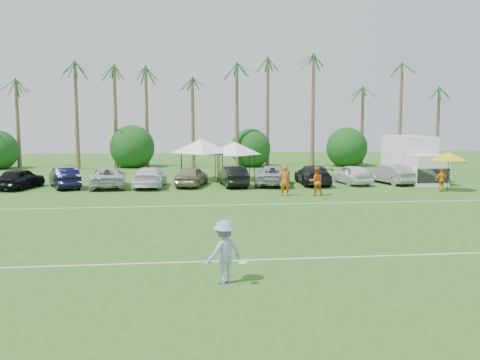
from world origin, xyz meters
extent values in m
plane|color=#2E601C|center=(0.00, 0.00, 0.00)|extent=(120.00, 120.00, 0.00)
cube|color=white|center=(0.00, 2.00, 0.01)|extent=(80.00, 0.10, 0.01)
cube|color=white|center=(0.00, 14.00, 0.01)|extent=(80.00, 0.10, 0.01)
cone|color=brown|center=(-17.00, 38.00, 4.50)|extent=(0.44, 0.44, 9.00)
cone|color=brown|center=(-12.00, 38.00, 5.00)|extent=(0.44, 0.44, 10.00)
cone|color=brown|center=(-8.00, 38.00, 5.50)|extent=(0.44, 0.44, 11.00)
cone|color=brown|center=(-4.00, 38.00, 4.00)|extent=(0.44, 0.44, 8.00)
cone|color=brown|center=(0.00, 38.00, 4.50)|extent=(0.44, 0.44, 9.00)
cone|color=brown|center=(4.00, 38.00, 5.00)|extent=(0.44, 0.44, 10.00)
cone|color=brown|center=(8.00, 38.00, 5.50)|extent=(0.44, 0.44, 11.00)
cone|color=brown|center=(13.00, 38.00, 4.00)|extent=(0.44, 0.44, 8.00)
cone|color=brown|center=(18.00, 38.00, 4.50)|extent=(0.44, 0.44, 9.00)
cone|color=brown|center=(23.00, 38.00, 5.00)|extent=(0.44, 0.44, 10.00)
cone|color=brown|center=(27.00, 38.00, 5.50)|extent=(0.44, 0.44, 11.00)
cylinder|color=brown|center=(-19.00, 39.00, 0.70)|extent=(0.30, 0.30, 1.40)
sphere|color=#113F15|center=(-19.00, 39.00, 1.80)|extent=(4.00, 4.00, 4.00)
cylinder|color=brown|center=(-6.00, 39.00, 0.70)|extent=(0.30, 0.30, 1.40)
sphere|color=#113F15|center=(-6.00, 39.00, 1.80)|extent=(4.00, 4.00, 4.00)
cylinder|color=brown|center=(6.00, 39.00, 0.70)|extent=(0.30, 0.30, 1.40)
sphere|color=#113F15|center=(6.00, 39.00, 1.80)|extent=(4.00, 4.00, 4.00)
cylinder|color=brown|center=(16.00, 39.00, 0.70)|extent=(0.30, 0.30, 1.40)
sphere|color=#113F15|center=(16.00, 39.00, 1.80)|extent=(4.00, 4.00, 4.00)
imported|color=#CF5A17|center=(5.39, 17.26, 0.99)|extent=(0.78, 0.57, 1.98)
imported|color=#D16117|center=(7.41, 17.06, 0.94)|extent=(0.92, 0.72, 1.88)
imported|color=orange|center=(16.37, 17.87, 0.81)|extent=(1.00, 0.54, 1.61)
cube|color=white|center=(17.03, 24.67, 2.21)|extent=(2.75, 4.99, 2.70)
cube|color=white|center=(17.00, 21.22, 1.13)|extent=(2.50, 1.97, 2.27)
cube|color=black|center=(16.99, 20.41, 0.81)|extent=(2.49, 0.35, 1.08)
cube|color=#E5590C|center=(18.39, 24.66, 1.73)|extent=(0.04, 1.73, 0.97)
cylinder|color=black|center=(15.92, 21.44, 0.49)|extent=(0.33, 0.97, 0.97)
cylinder|color=black|center=(18.08, 21.42, 0.49)|extent=(0.33, 0.97, 0.97)
cylinder|color=black|center=(15.96, 25.98, 0.49)|extent=(0.33, 0.97, 0.97)
cylinder|color=black|center=(18.12, 25.95, 0.49)|extent=(0.33, 0.97, 0.97)
cylinder|color=black|center=(-1.17, 24.65, 1.11)|extent=(0.06, 0.06, 2.23)
cylinder|color=black|center=(1.97, 24.65, 1.11)|extent=(0.06, 0.06, 2.23)
cylinder|color=black|center=(-1.17, 27.80, 1.11)|extent=(0.06, 0.06, 2.23)
cylinder|color=black|center=(1.97, 27.80, 1.11)|extent=(0.06, 0.06, 2.23)
pyramid|color=white|center=(0.40, 26.22, 3.34)|extent=(4.82, 4.82, 1.11)
cylinder|color=black|center=(1.65, 25.14, 1.03)|extent=(0.06, 0.06, 2.06)
cylinder|color=black|center=(4.54, 25.14, 1.03)|extent=(0.06, 0.06, 2.06)
cylinder|color=black|center=(1.65, 28.03, 1.03)|extent=(0.06, 0.06, 2.06)
cylinder|color=black|center=(4.54, 28.03, 1.03)|extent=(0.06, 0.06, 2.06)
pyramid|color=white|center=(3.10, 26.58, 3.09)|extent=(4.44, 4.44, 1.03)
cylinder|color=black|center=(16.94, 18.12, 1.20)|extent=(0.05, 0.05, 2.40)
cone|color=yellow|center=(16.94, 18.12, 2.40)|extent=(2.40, 2.40, 0.55)
imported|color=#929FCF|center=(-0.11, -0.46, 0.97)|extent=(1.44, 1.25, 1.94)
cylinder|color=white|center=(0.43, -0.79, 0.70)|extent=(0.27, 0.27, 0.03)
imported|color=black|center=(-12.57, 22.83, 0.74)|extent=(2.88, 4.67, 1.48)
imported|color=black|center=(-9.54, 22.88, 0.74)|extent=(3.07, 4.77, 1.48)
imported|color=silver|center=(-6.51, 22.83, 0.74)|extent=(3.00, 5.57, 1.48)
imported|color=white|center=(-3.48, 22.58, 0.74)|extent=(2.47, 5.26, 1.48)
imported|color=gray|center=(-0.46, 22.73, 0.74)|extent=(2.87, 4.67, 1.48)
imported|color=black|center=(2.57, 22.44, 0.74)|extent=(1.94, 4.62, 1.48)
imported|color=#989EA7|center=(5.60, 22.72, 0.74)|extent=(3.58, 5.75, 1.48)
imported|color=black|center=(8.63, 22.65, 0.74)|extent=(2.24, 5.18, 1.48)
imported|color=white|center=(11.66, 22.64, 0.74)|extent=(2.27, 4.54, 1.48)
imported|color=gray|center=(14.69, 22.51, 0.74)|extent=(2.65, 4.75, 1.48)
camera|label=1|loc=(-1.49, -16.36, 5.07)|focal=40.00mm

